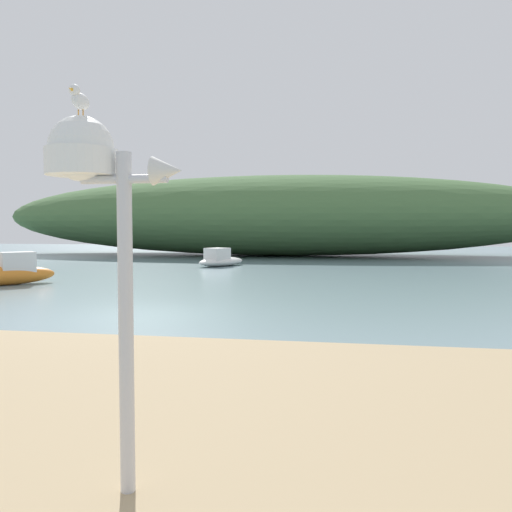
% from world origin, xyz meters
% --- Properties ---
extents(ground_plane, '(120.00, 120.00, 0.00)m').
position_xyz_m(ground_plane, '(0.00, 0.00, 0.00)').
color(ground_plane, gray).
extents(distant_hill, '(50.53, 14.28, 6.97)m').
position_xyz_m(distant_hill, '(-0.58, 32.20, 3.48)').
color(distant_hill, '#476B3D').
rests_on(distant_hill, ground).
extents(mast_structure, '(1.13, 0.57, 3.05)m').
position_xyz_m(mast_structure, '(3.55, -9.42, 2.74)').
color(mast_structure, silver).
rests_on(mast_structure, beach_sand).
extents(seagull_on_radar, '(0.11, 0.31, 0.22)m').
position_xyz_m(seagull_on_radar, '(3.46, -9.43, 3.38)').
color(seagull_on_radar, orange).
rests_on(seagull_on_radar, mast_structure).
extents(motorboat_east_reach, '(2.98, 4.00, 1.15)m').
position_xyz_m(motorboat_east_reach, '(-2.28, 18.33, 0.42)').
color(motorboat_east_reach, white).
rests_on(motorboat_east_reach, ground).
extents(motorboat_centre_water, '(3.34, 3.52, 1.37)m').
position_xyz_m(motorboat_centre_water, '(-8.32, 6.29, 0.52)').
color(motorboat_centre_water, orange).
rests_on(motorboat_centre_water, ground).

